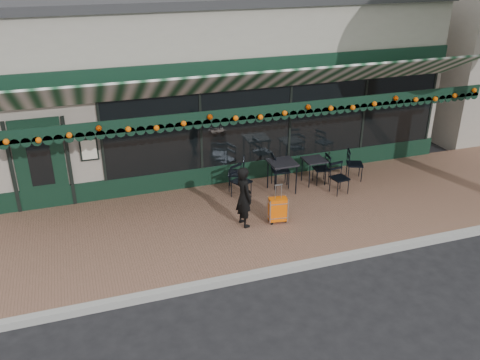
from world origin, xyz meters
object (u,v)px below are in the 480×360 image
object	(u,v)px
cafe_table_a	(314,162)
chair_b_left	(236,173)
cafe_table_b	(282,165)
chair_a_right	(355,164)
woman	(244,197)
chair_a_left	(321,169)
chair_a_front	(340,178)
suitcase	(278,210)
chair_b_right	(280,170)
chair_b_front	(241,182)

from	to	relation	value
cafe_table_a	chair_b_left	world-z (taller)	chair_b_left
cafe_table_b	chair_a_right	bearing A→B (deg)	1.75
woman	cafe_table_b	distance (m)	1.97
cafe_table_b	chair_a_right	size ratio (longest dim) A/B	0.96
chair_a_left	chair_a_front	distance (m)	0.71
suitcase	cafe_table_b	bearing A→B (deg)	71.81
woman	chair_a_front	size ratio (longest dim) A/B	1.75
cafe_table_b	chair_a_left	bearing A→B (deg)	6.94
chair_a_right	chair_b_left	xyz separation A→B (m)	(-3.16, 0.41, 0.01)
chair_a_left	chair_a_front	xyz separation A→B (m)	(0.16, -0.70, 0.01)
cafe_table_a	chair_b_left	bearing A→B (deg)	171.82
chair_b_right	cafe_table_a	bearing A→B (deg)	-86.50
suitcase	chair_b_front	bearing A→B (deg)	112.53
cafe_table_b	chair_a_right	world-z (taller)	chair_a_right
chair_a_front	chair_b_front	bearing A→B (deg)	159.60
suitcase	chair_b_front	world-z (taller)	suitcase
suitcase	chair_b_left	bearing A→B (deg)	107.94
cafe_table_a	cafe_table_b	distance (m)	1.00
chair_a_right	suitcase	bearing A→B (deg)	139.63
cafe_table_b	chair_b_front	distance (m)	1.12
suitcase	chair_b_left	size ratio (longest dim) A/B	1.07
chair_a_right	chair_b_left	size ratio (longest dim) A/B	0.97
chair_a_left	chair_b_right	distance (m)	1.10
cafe_table_b	chair_a_left	size ratio (longest dim) A/B	1.04
suitcase	cafe_table_a	distance (m)	2.36
cafe_table_b	chair_b_left	size ratio (longest dim) A/B	0.93
suitcase	cafe_table_b	distance (m)	1.66
cafe_table_a	chair_a_left	size ratio (longest dim) A/B	0.87
chair_a_right	chair_a_front	world-z (taller)	chair_a_right
cafe_table_a	chair_a_front	size ratio (longest dim) A/B	0.85
cafe_table_a	chair_b_right	distance (m)	0.92
chair_a_right	chair_a_front	distance (m)	1.00
chair_a_left	chair_b_right	world-z (taller)	chair_b_right
suitcase	chair_a_right	distance (m)	3.19
woman	chair_b_front	xyz separation A→B (m)	(0.38, 1.31, -0.28)
suitcase	cafe_table_a	world-z (taller)	suitcase
suitcase	chair_a_right	bearing A→B (deg)	35.99
suitcase	chair_a_right	size ratio (longest dim) A/B	1.10
woman	chair_b_left	size ratio (longest dim) A/B	1.61
woman	chair_b_front	size ratio (longest dim) A/B	1.66
cafe_table_a	chair_a_left	world-z (taller)	chair_a_left
suitcase	chair_a_front	world-z (taller)	suitcase
suitcase	woman	bearing A→B (deg)	178.27
cafe_table_a	chair_a_right	distance (m)	1.15
woman	chair_b_front	bearing A→B (deg)	-26.42
chair_a_left	chair_b_front	size ratio (longest dim) A/B	0.93
woman	suitcase	size ratio (longest dim) A/B	1.51
cafe_table_a	chair_b_right	size ratio (longest dim) A/B	0.76
chair_a_front	chair_b_front	xyz separation A→B (m)	(-2.41, 0.54, 0.02)
suitcase	chair_a_right	world-z (taller)	suitcase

